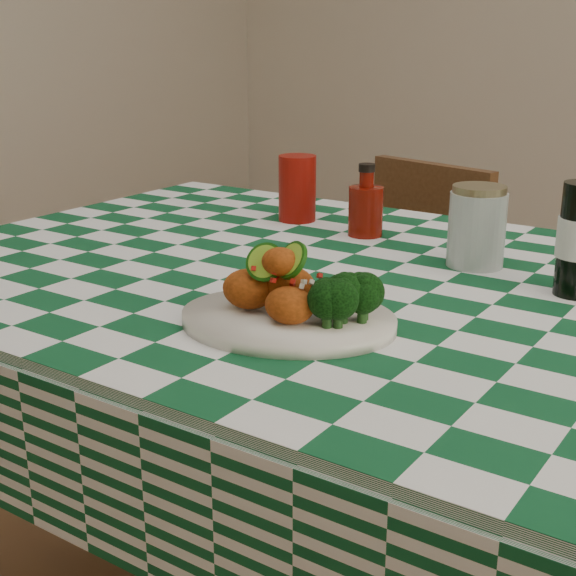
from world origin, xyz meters
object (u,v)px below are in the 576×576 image
Objects in this scene: dining_table at (363,494)px; red_tumbler at (297,188)px; plate at (288,320)px; mason_jar at (477,226)px; fried_chicken_pile at (284,281)px; wooden_chair_left at (384,326)px; ketchup_bottle at (366,200)px.

red_tumbler is at bearing 138.70° from dining_table.
mason_jar reaches higher than plate.
dining_table is 0.52m from fried_chicken_pile.
wooden_chair_left is (-0.34, 0.95, -0.38)m from plate.
mason_jar is (0.26, -0.08, -0.00)m from ketchup_bottle.
ketchup_bottle is at bearing 120.43° from dining_table.
mason_jar reaches higher than wooden_chair_left.
dining_table is 11.76× the size of ketchup_bottle.
ketchup_bottle is at bearing -54.84° from wooden_chair_left.
mason_jar is at bearing 60.06° from dining_table.
fried_chicken_pile is 1.01× the size of ketchup_bottle.
fried_chicken_pile is at bearing -58.06° from red_tumbler.
dining_table is 12.08× the size of red_tumbler.
red_tumbler reaches higher than plate.
fried_chicken_pile is 1.10m from wooden_chair_left.
mason_jar is 0.81m from wooden_chair_left.
red_tumbler is 0.19m from ketchup_bottle.
red_tumbler is at bearing -77.20° from wooden_chair_left.
plate is 0.53m from ketchup_bottle.
plate is 2.16× the size of red_tumbler.
plate is 2.08× the size of fried_chicken_pile.
fried_chicken_pile is at bearing -89.99° from dining_table.
mason_jar is (0.10, 0.18, 0.46)m from dining_table.
wooden_chair_left is at bearing 89.14° from red_tumbler.
red_tumbler reaches higher than dining_table.
fried_chicken_pile is 1.03× the size of mason_jar.
wooden_chair_left is (-0.18, 0.45, -0.44)m from ketchup_bottle.
ketchup_bottle reaches higher than mason_jar.
plate is at bearing -88.41° from dining_table.
fried_chicken_pile is at bearing -73.10° from ketchup_bottle.
wooden_chair_left is at bearing 109.09° from fried_chicken_pile.
mason_jar is (0.44, -0.11, 0.00)m from red_tumbler.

